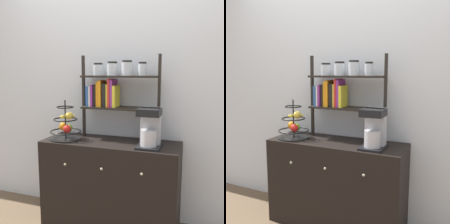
% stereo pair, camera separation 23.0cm
% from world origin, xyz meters
% --- Properties ---
extents(wall_back, '(7.00, 0.05, 2.60)m').
position_xyz_m(wall_back, '(0.00, 0.48, 1.30)').
color(wall_back, silver).
rests_on(wall_back, ground_plane).
extents(sideboard, '(1.23, 0.45, 0.80)m').
position_xyz_m(sideboard, '(0.00, 0.22, 0.40)').
color(sideboard, black).
rests_on(sideboard, ground_plane).
extents(coffee_maker, '(0.19, 0.23, 0.33)m').
position_xyz_m(coffee_maker, '(0.36, 0.17, 0.96)').
color(coffee_maker, black).
rests_on(coffee_maker, sideboard).
extents(fruit_stand, '(0.29, 0.29, 0.36)m').
position_xyz_m(fruit_stand, '(-0.42, 0.17, 0.92)').
color(fruit_stand, black).
rests_on(fruit_stand, sideboard).
extents(shelf_hutch, '(0.74, 0.20, 0.77)m').
position_xyz_m(shelf_hutch, '(-0.02, 0.33, 1.27)').
color(shelf_hutch, black).
rests_on(shelf_hutch, sideboard).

